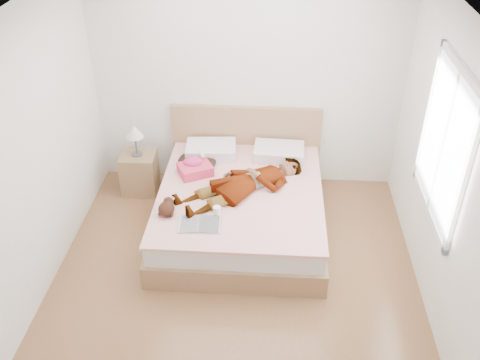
{
  "coord_description": "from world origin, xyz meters",
  "views": [
    {
      "loc": [
        0.31,
        -3.76,
        3.73
      ],
      "look_at": [
        0.0,
        0.85,
        0.7
      ],
      "focal_mm": 40.0,
      "sensor_mm": 36.0,
      "label": 1
    }
  ],
  "objects": [
    {
      "name": "towel",
      "position": [
        -0.53,
        1.24,
        0.58
      ],
      "size": [
        0.44,
        0.41,
        0.18
      ],
      "color": "#FF456D",
      "rests_on": "bed"
    },
    {
      "name": "bed",
      "position": [
        0.0,
        1.04,
        0.28
      ],
      "size": [
        1.8,
        2.08,
        1.0
      ],
      "color": "brown",
      "rests_on": "ground"
    },
    {
      "name": "woman",
      "position": [
        0.04,
        0.98,
        0.62
      ],
      "size": [
        1.59,
        1.4,
        0.21
      ],
      "primitive_type": "imported",
      "rotation": [
        0.0,
        0.0,
        -0.92
      ],
      "color": "white",
      "rests_on": "bed"
    },
    {
      "name": "coffee_mug",
      "position": [
        -0.21,
        0.5,
        0.55
      ],
      "size": [
        0.12,
        0.1,
        0.09
      ],
      "color": "white",
      "rests_on": "bed"
    },
    {
      "name": "plush_toy",
      "position": [
        -0.71,
        0.48,
        0.58
      ],
      "size": [
        0.17,
        0.25,
        0.14
      ],
      "color": "black",
      "rests_on": "bed"
    },
    {
      "name": "magazine",
      "position": [
        -0.36,
        0.31,
        0.52
      ],
      "size": [
        0.43,
        0.29,
        0.02
      ],
      "color": "silver",
      "rests_on": "bed"
    },
    {
      "name": "phone",
      "position": [
        -0.46,
        1.38,
        0.68
      ],
      "size": [
        0.09,
        0.1,
        0.05
      ],
      "primitive_type": "cube",
      "rotation": [
        0.44,
        0.0,
        0.65
      ],
      "color": "silver",
      "rests_on": "bed"
    },
    {
      "name": "hair",
      "position": [
        -0.53,
        1.43,
        0.55
      ],
      "size": [
        0.51,
        0.59,
        0.08
      ],
      "primitive_type": "ellipsoid",
      "rotation": [
        0.0,
        0.0,
        0.13
      ],
      "color": "black",
      "rests_on": "bed"
    },
    {
      "name": "room_shell",
      "position": [
        1.77,
        0.3,
        1.5
      ],
      "size": [
        4.0,
        4.0,
        4.0
      ],
      "color": "white",
      "rests_on": "ground"
    },
    {
      "name": "ground",
      "position": [
        0.0,
        0.0,
        0.0
      ],
      "size": [
        4.0,
        4.0,
        0.0
      ],
      "primitive_type": "plane",
      "color": "#4D2F18",
      "rests_on": "ground"
    },
    {
      "name": "nightstand",
      "position": [
        -1.27,
        1.61,
        0.3
      ],
      "size": [
        0.42,
        0.38,
        0.89
      ],
      "color": "brown",
      "rests_on": "ground"
    }
  ]
}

